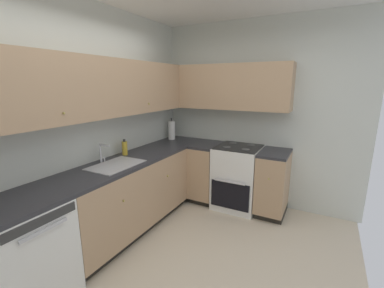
# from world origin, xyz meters

# --- Properties ---
(ground_plane) EXTENTS (3.89, 2.86, 0.02)m
(ground_plane) POSITION_xyz_m (0.00, 0.00, -0.01)
(ground_plane) COLOR beige
(wall_back) EXTENTS (3.99, 0.05, 2.68)m
(wall_back) POSITION_xyz_m (0.00, 1.45, 1.34)
(wall_back) COLOR silver
(wall_back) RESTS_ON ground_plane
(wall_right) EXTENTS (0.05, 2.96, 2.68)m
(wall_right) POSITION_xyz_m (1.97, 0.00, 1.34)
(wall_right) COLOR silver
(wall_right) RESTS_ON ground_plane
(dishwasher) EXTENTS (0.60, 0.63, 0.87)m
(dishwasher) POSITION_xyz_m (-0.82, 1.13, 0.44)
(dishwasher) COLOR white
(dishwasher) RESTS_ON ground_plane
(lower_cabinets_back) EXTENTS (1.86, 0.62, 0.87)m
(lower_cabinets_back) POSITION_xyz_m (0.42, 1.13, 0.44)
(lower_cabinets_back) COLOR tan
(lower_cabinets_back) RESTS_ON ground_plane
(countertop_back) EXTENTS (3.07, 0.60, 0.03)m
(countertop_back) POSITION_xyz_m (0.41, 1.13, 0.89)
(countertop_back) COLOR #2D2D33
(countertop_back) RESTS_ON lower_cabinets_back
(lower_cabinets_right) EXTENTS (0.62, 1.38, 0.87)m
(lower_cabinets_right) POSITION_xyz_m (1.65, 0.14, 0.44)
(lower_cabinets_right) COLOR tan
(lower_cabinets_right) RESTS_ON ground_plane
(countertop_right) EXTENTS (0.60, 1.38, 0.03)m
(countertop_right) POSITION_xyz_m (1.65, 0.14, 0.89)
(countertop_right) COLOR #2D2D33
(countertop_right) RESTS_ON lower_cabinets_right
(oven_range) EXTENTS (0.68, 0.62, 1.06)m
(oven_range) POSITION_xyz_m (1.66, 0.15, 0.46)
(oven_range) COLOR white
(oven_range) RESTS_ON ground_plane
(upper_cabinets_back) EXTENTS (2.75, 0.34, 0.63)m
(upper_cabinets_back) POSITION_xyz_m (0.25, 1.27, 1.75)
(upper_cabinets_back) COLOR tan
(upper_cabinets_right) EXTENTS (0.32, 1.93, 0.63)m
(upper_cabinets_right) POSITION_xyz_m (1.79, 0.46, 1.75)
(upper_cabinets_right) COLOR tan
(sink) EXTENTS (0.59, 0.40, 0.10)m
(sink) POSITION_xyz_m (0.22, 1.10, 0.87)
(sink) COLOR #B7B7BC
(sink) RESTS_ON countertop_back
(faucet) EXTENTS (0.07, 0.16, 0.22)m
(faucet) POSITION_xyz_m (0.22, 1.31, 1.04)
(faucet) COLOR silver
(faucet) RESTS_ON countertop_back
(soap_bottle) EXTENTS (0.07, 0.07, 0.20)m
(soap_bottle) POSITION_xyz_m (0.59, 1.31, 1.00)
(soap_bottle) COLOR gold
(soap_bottle) RESTS_ON countertop_back
(paper_towel_roll) EXTENTS (0.11, 0.11, 0.36)m
(paper_towel_roll) POSITION_xyz_m (1.67, 1.29, 1.06)
(paper_towel_roll) COLOR white
(paper_towel_roll) RESTS_ON countertop_back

